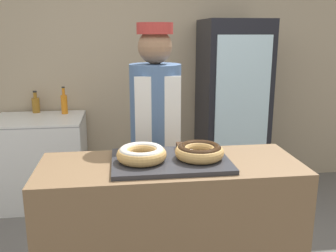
{
  "coord_description": "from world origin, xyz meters",
  "views": [
    {
      "loc": [
        -0.26,
        -1.88,
        1.66
      ],
      "look_at": [
        0.0,
        0.1,
        1.15
      ],
      "focal_mm": 40.0,
      "sensor_mm": 36.0,
      "label": 1
    }
  ],
  "objects": [
    {
      "name": "chest_freezer",
      "position": [
        -1.05,
        1.74,
        0.43
      ],
      "size": [
        0.85,
        0.67,
        0.86
      ],
      "color": "white",
      "rests_on": "ground_plane"
    },
    {
      "name": "serving_tray",
      "position": [
        0.0,
        0.0,
        0.99
      ],
      "size": [
        0.62,
        0.44,
        0.02
      ],
      "color": "#2D2D33",
      "rests_on": "display_counter"
    },
    {
      "name": "donut_chocolate_glaze",
      "position": [
        0.15,
        -0.01,
        1.04
      ],
      "size": [
        0.26,
        0.26,
        0.08
      ],
      "color": "tan",
      "rests_on": "serving_tray"
    },
    {
      "name": "bottle_orange",
      "position": [
        -0.81,
        1.91,
        0.96
      ],
      "size": [
        0.06,
        0.06,
        0.27
      ],
      "color": "orange",
      "rests_on": "chest_freezer"
    },
    {
      "name": "wall_back",
      "position": [
        0.0,
        2.13,
        1.35
      ],
      "size": [
        8.0,
        0.06,
        2.7
      ],
      "color": "tan",
      "rests_on": "ground_plane"
    },
    {
      "name": "baker_person",
      "position": [
        -0.02,
        0.58,
        0.92
      ],
      "size": [
        0.34,
        0.34,
        1.72
      ],
      "color": "#4C4C51",
      "rests_on": "ground_plane"
    },
    {
      "name": "display_counter",
      "position": [
        0.0,
        0.0,
        0.49
      ],
      "size": [
        1.41,
        0.53,
        0.97
      ],
      "color": "brown",
      "rests_on": "ground_plane"
    },
    {
      "name": "brownie_back_right",
      "position": [
        0.1,
        0.16,
        1.01
      ],
      "size": [
        0.08,
        0.08,
        0.03
      ],
      "color": "#382111",
      "rests_on": "serving_tray"
    },
    {
      "name": "bottle_amber",
      "position": [
        -1.11,
        2.0,
        0.94
      ],
      "size": [
        0.08,
        0.08,
        0.22
      ],
      "color": "#99661E",
      "rests_on": "chest_freezer"
    },
    {
      "name": "donut_light_glaze",
      "position": [
        -0.15,
        -0.01,
        1.04
      ],
      "size": [
        0.26,
        0.26,
        0.08
      ],
      "color": "tan",
      "rests_on": "serving_tray"
    },
    {
      "name": "brownie_back_left",
      "position": [
        -0.1,
        0.16,
        1.01
      ],
      "size": [
        0.08,
        0.08,
        0.03
      ],
      "color": "#382111",
      "rests_on": "serving_tray"
    },
    {
      "name": "beverage_fridge",
      "position": [
        0.86,
        1.73,
        0.89
      ],
      "size": [
        0.62,
        0.66,
        1.78
      ],
      "color": "black",
      "rests_on": "ground_plane"
    }
  ]
}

